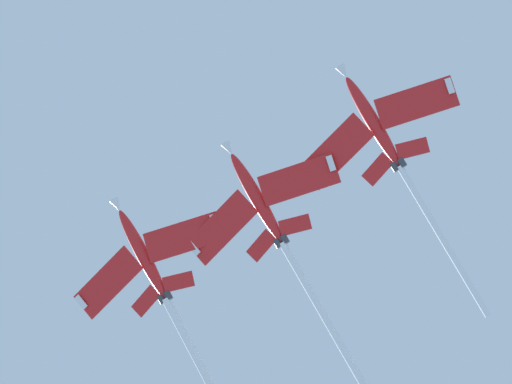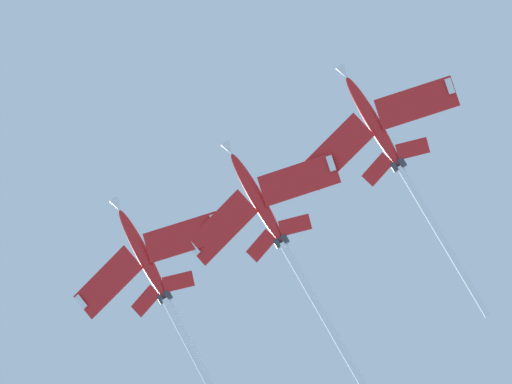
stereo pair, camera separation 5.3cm
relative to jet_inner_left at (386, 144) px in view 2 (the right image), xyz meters
name	(u,v)px [view 2 (the right image)]	position (x,y,z in m)	size (l,w,h in m)	color
jet_inner_left	(386,144)	(0.00, 0.00, 0.00)	(19.83, 29.32, 15.70)	red
jet_centre	(273,226)	(15.75, 1.71, -1.19)	(19.86, 28.64, 15.34)	red
jet_inner_right	(161,289)	(30.65, 4.71, -0.97)	(19.81, 28.55, 15.88)	red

